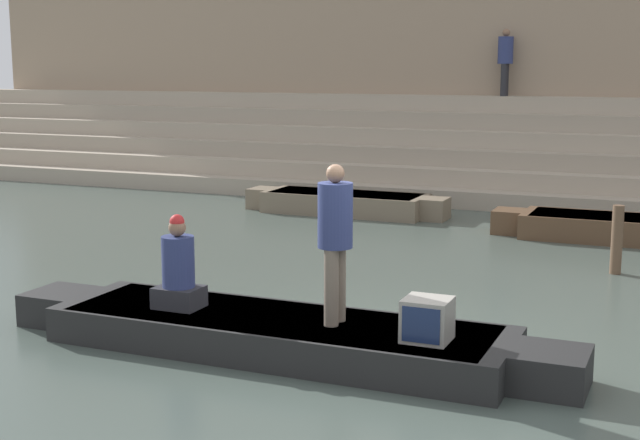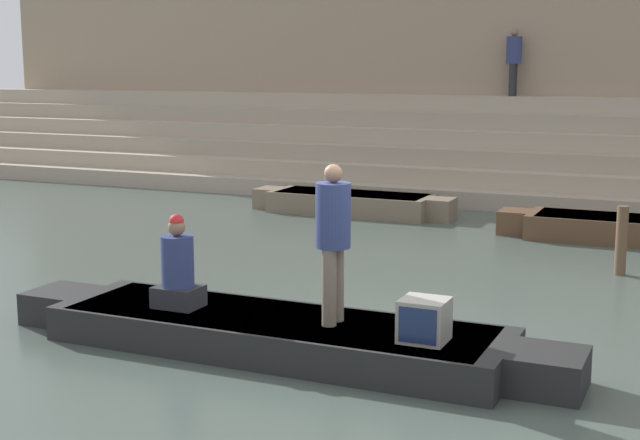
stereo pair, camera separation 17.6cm
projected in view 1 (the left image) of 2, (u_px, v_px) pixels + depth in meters
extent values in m
plane|color=#47544C|center=(396.00, 349.00, 9.98)|extent=(120.00, 120.00, 0.00)
cube|color=tan|center=(555.00, 195.00, 20.38)|extent=(36.00, 3.34, 0.40)
cube|color=#B2A28D|center=(557.00, 177.00, 20.56)|extent=(36.00, 2.78, 0.40)
cube|color=tan|center=(560.00, 158.00, 20.75)|extent=(36.00, 2.22, 0.40)
cube|color=#B2A28D|center=(562.00, 140.00, 20.93)|extent=(36.00, 1.67, 0.40)
cube|color=tan|center=(565.00, 123.00, 21.11)|extent=(36.00, 1.11, 0.40)
cube|color=#B2A28D|center=(567.00, 105.00, 21.30)|extent=(36.00, 0.56, 0.40)
cube|color=tan|center=(576.00, 32.00, 21.79)|extent=(34.20, 1.20, 7.89)
cube|color=brown|center=(565.00, 182.00, 21.86)|extent=(34.20, 0.12, 0.60)
cube|color=black|center=(278.00, 334.00, 9.87)|extent=(5.22, 1.44, 0.39)
cube|color=#2D2D2D|center=(277.00, 319.00, 9.84)|extent=(4.80, 1.34, 0.05)
cube|color=black|center=(551.00, 370.00, 8.72)|extent=(0.73, 0.79, 0.39)
cube|color=black|center=(61.00, 306.00, 11.02)|extent=(0.73, 0.79, 0.39)
cylinder|color=olive|center=(249.00, 301.00, 10.90)|extent=(2.21, 0.04, 0.04)
cylinder|color=#756656|center=(339.00, 283.00, 9.64)|extent=(0.16, 0.16, 0.83)
cylinder|color=#756656|center=(331.00, 288.00, 9.46)|extent=(0.16, 0.16, 0.83)
cylinder|color=navy|center=(335.00, 215.00, 9.42)|extent=(0.37, 0.37, 0.69)
sphere|color=#8C664C|center=(335.00, 173.00, 9.34)|extent=(0.20, 0.20, 0.20)
cube|color=#28282D|center=(179.00, 297.00, 10.22)|extent=(0.52, 0.41, 0.24)
cylinder|color=navy|center=(178.00, 262.00, 10.15)|extent=(0.37, 0.37, 0.59)
sphere|color=#8C664C|center=(177.00, 228.00, 10.08)|extent=(0.20, 0.20, 0.20)
sphere|color=red|center=(177.00, 222.00, 10.07)|extent=(0.17, 0.17, 0.17)
cube|color=#9E998E|center=(427.00, 320.00, 8.97)|extent=(0.47, 0.44, 0.44)
cube|color=navy|center=(421.00, 325.00, 8.77)|extent=(0.39, 0.02, 0.36)
cube|color=brown|center=(636.00, 230.00, 15.98)|extent=(4.00, 1.25, 0.45)
cube|color=tan|center=(636.00, 219.00, 15.95)|extent=(3.68, 1.15, 0.05)
cube|color=brown|center=(509.00, 221.00, 16.86)|extent=(0.56, 0.69, 0.45)
cube|color=#756651|center=(345.00, 203.00, 19.06)|extent=(3.49, 1.25, 0.45)
cube|color=tan|center=(345.00, 194.00, 19.03)|extent=(3.21, 1.15, 0.05)
cube|color=#756651|center=(435.00, 209.00, 18.29)|extent=(0.49, 0.69, 0.45)
cube|color=#756651|center=(262.00, 198.00, 19.83)|extent=(0.49, 0.69, 0.45)
cylinder|color=brown|center=(617.00, 240.00, 13.50)|extent=(0.17, 0.17, 1.06)
cylinder|color=#28282D|center=(505.00, 80.00, 21.88)|extent=(0.16, 0.16, 0.78)
cylinder|color=#28282D|center=(504.00, 80.00, 21.69)|extent=(0.16, 0.16, 0.78)
cylinder|color=navy|center=(506.00, 50.00, 21.66)|extent=(0.37, 0.37, 0.65)
sphere|color=#8C664C|center=(506.00, 33.00, 21.59)|extent=(0.19, 0.19, 0.19)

